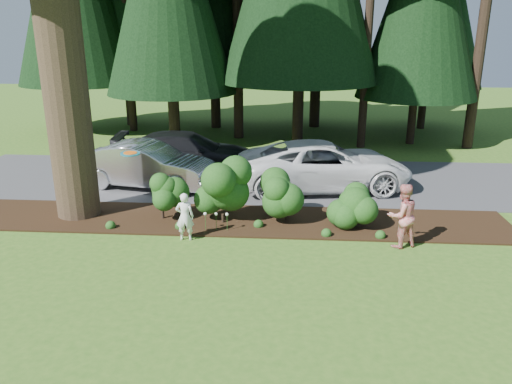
% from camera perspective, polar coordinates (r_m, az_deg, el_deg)
% --- Properties ---
extents(ground, '(80.00, 80.00, 0.00)m').
position_cam_1_polar(ground, '(11.66, -4.80, -9.11)').
color(ground, '#325C1A').
rests_on(ground, ground).
extents(mulch_bed, '(16.00, 2.50, 0.05)m').
position_cam_1_polar(mulch_bed, '(14.59, -2.88, -3.21)').
color(mulch_bed, black).
rests_on(mulch_bed, ground).
extents(driveway, '(22.00, 6.00, 0.03)m').
position_cam_1_polar(driveway, '(18.59, -1.32, 1.51)').
color(driveway, '#38383A').
rests_on(driveway, ground).
extents(shrub_row, '(6.53, 1.60, 1.61)m').
position_cam_1_polar(shrub_row, '(14.15, 0.11, -0.50)').
color(shrub_row, '#1D4916').
rests_on(shrub_row, ground).
extents(lily_cluster, '(0.69, 0.09, 0.57)m').
position_cam_1_polar(lily_cluster, '(13.68, -4.58, -2.62)').
color(lily_cluster, '#1D4916').
rests_on(lily_cluster, ground).
extents(car_silver_wagon, '(4.97, 2.50, 1.57)m').
position_cam_1_polar(car_silver_wagon, '(17.82, -12.34, 3.02)').
color(car_silver_wagon, silver).
rests_on(car_silver_wagon, driveway).
extents(car_white_suv, '(6.30, 3.64, 1.65)m').
position_cam_1_polar(car_white_suv, '(17.38, 7.83, 3.04)').
color(car_white_suv, silver).
rests_on(car_white_suv, driveway).
extents(car_dark_suv, '(5.62, 2.83, 1.56)m').
position_cam_1_polar(car_dark_suv, '(19.39, -7.88, 4.47)').
color(car_dark_suv, black).
rests_on(car_dark_suv, driveway).
extents(child, '(0.49, 0.34, 1.30)m').
position_cam_1_polar(child, '(13.20, -8.13, -2.81)').
color(child, white).
rests_on(child, ground).
extents(adult, '(0.99, 0.89, 1.68)m').
position_cam_1_polar(adult, '(13.14, 16.36, -2.62)').
color(adult, red).
rests_on(adult, ground).
extents(frisbee, '(0.49, 0.49, 0.07)m').
position_cam_1_polar(frisbee, '(13.06, -14.18, 4.31)').
color(frisbee, '#16667D').
rests_on(frisbee, ground).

